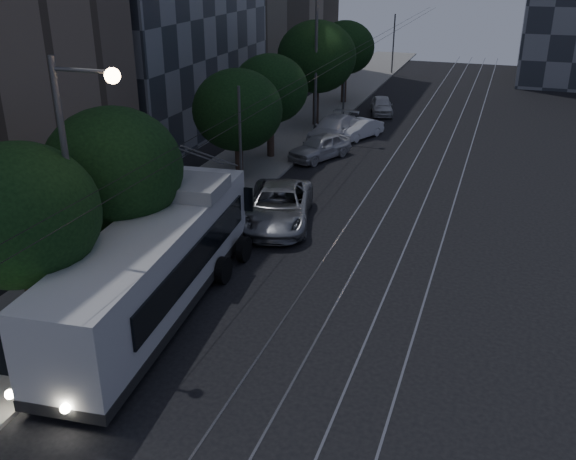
{
  "coord_description": "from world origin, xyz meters",
  "views": [
    {
      "loc": [
        6.71,
        -17.59,
        11.73
      ],
      "look_at": [
        -0.41,
        2.93,
        2.29
      ],
      "focal_mm": 40.0,
      "sensor_mm": 36.0,
      "label": 1
    }
  ],
  "objects_px": {
    "car_white_b": "(333,129)",
    "car_white_c": "(360,129)",
    "streetlamp_near": "(80,179)",
    "trolleybus": "(157,264)",
    "pickup_silver": "(278,206)",
    "car_white_a": "(320,147)",
    "car_white_d": "(382,106)",
    "streetlamp_far": "(322,48)"
  },
  "relations": [
    {
      "from": "car_white_b",
      "to": "car_white_d",
      "type": "relative_size",
      "value": 1.33
    },
    {
      "from": "pickup_silver",
      "to": "car_white_d",
      "type": "height_order",
      "value": "pickup_silver"
    },
    {
      "from": "streetlamp_near",
      "to": "car_white_b",
      "type": "bearing_deg",
      "value": 88.37
    },
    {
      "from": "streetlamp_near",
      "to": "streetlamp_far",
      "type": "bearing_deg",
      "value": 90.75
    },
    {
      "from": "car_white_c",
      "to": "streetlamp_near",
      "type": "distance_m",
      "value": 27.62
    },
    {
      "from": "pickup_silver",
      "to": "streetlamp_near",
      "type": "distance_m",
      "value": 12.24
    },
    {
      "from": "car_white_b",
      "to": "car_white_c",
      "type": "bearing_deg",
      "value": 38.43
    },
    {
      "from": "car_white_c",
      "to": "streetlamp_near",
      "type": "relative_size",
      "value": 0.42
    },
    {
      "from": "car_white_b",
      "to": "streetlamp_near",
      "type": "distance_m",
      "value": 26.49
    },
    {
      "from": "pickup_silver",
      "to": "car_white_b",
      "type": "distance_m",
      "value": 15.03
    },
    {
      "from": "car_white_a",
      "to": "car_white_c",
      "type": "bearing_deg",
      "value": 102.32
    },
    {
      "from": "streetlamp_far",
      "to": "car_white_c",
      "type": "bearing_deg",
      "value": 7.22
    },
    {
      "from": "car_white_d",
      "to": "car_white_a",
      "type": "bearing_deg",
      "value": -109.87
    },
    {
      "from": "streetlamp_near",
      "to": "trolleybus",
      "type": "bearing_deg",
      "value": 67.69
    },
    {
      "from": "pickup_silver",
      "to": "car_white_b",
      "type": "bearing_deg",
      "value": 82.28
    },
    {
      "from": "car_white_d",
      "to": "streetlamp_far",
      "type": "xyz_separation_m",
      "value": [
        -2.69,
        -7.78,
        5.25
      ]
    },
    {
      "from": "trolleybus",
      "to": "car_white_b",
      "type": "xyz_separation_m",
      "value": [
        -0.2,
        23.76,
        -1.01
      ]
    },
    {
      "from": "car_white_d",
      "to": "streetlamp_far",
      "type": "bearing_deg",
      "value": -123.62
    },
    {
      "from": "car_white_b",
      "to": "car_white_c",
      "type": "distance_m",
      "value": 1.91
    },
    {
      "from": "pickup_silver",
      "to": "streetlamp_far",
      "type": "height_order",
      "value": "streetlamp_far"
    },
    {
      "from": "car_white_c",
      "to": "car_white_d",
      "type": "xyz_separation_m",
      "value": [
        0.0,
        7.44,
        0.06
      ]
    },
    {
      "from": "car_white_b",
      "to": "car_white_c",
      "type": "height_order",
      "value": "car_white_b"
    },
    {
      "from": "pickup_silver",
      "to": "car_white_c",
      "type": "xyz_separation_m",
      "value": [
        0.12,
        15.98,
        -0.24
      ]
    },
    {
      "from": "trolleybus",
      "to": "streetlamp_near",
      "type": "distance_m",
      "value": 4.49
    },
    {
      "from": "car_white_b",
      "to": "car_white_c",
      "type": "xyz_separation_m",
      "value": [
        1.6,
        1.03,
        -0.15
      ]
    },
    {
      "from": "car_white_d",
      "to": "trolleybus",
      "type": "bearing_deg",
      "value": -107.04
    },
    {
      "from": "car_white_b",
      "to": "pickup_silver",
      "type": "bearing_deg",
      "value": -78.7
    },
    {
      "from": "car_white_b",
      "to": "streetlamp_far",
      "type": "xyz_separation_m",
      "value": [
        -1.09,
        0.69,
        5.16
      ]
    },
    {
      "from": "pickup_silver",
      "to": "streetlamp_far",
      "type": "distance_m",
      "value": 16.64
    },
    {
      "from": "pickup_silver",
      "to": "streetlamp_near",
      "type": "xyz_separation_m",
      "value": [
        -2.22,
        -11.09,
        4.67
      ]
    },
    {
      "from": "car_white_a",
      "to": "car_white_d",
      "type": "relative_size",
      "value": 1.11
    },
    {
      "from": "trolleybus",
      "to": "car_white_b",
      "type": "bearing_deg",
      "value": 84.72
    },
    {
      "from": "pickup_silver",
      "to": "car_white_b",
      "type": "height_order",
      "value": "pickup_silver"
    },
    {
      "from": "car_white_c",
      "to": "pickup_silver",
      "type": "bearing_deg",
      "value": -65.56
    },
    {
      "from": "pickup_silver",
      "to": "car_white_d",
      "type": "relative_size",
      "value": 1.56
    },
    {
      "from": "car_white_b",
      "to": "streetlamp_near",
      "type": "bearing_deg",
      "value": -86.0
    },
    {
      "from": "car_white_b",
      "to": "car_white_d",
      "type": "height_order",
      "value": "car_white_b"
    },
    {
      "from": "pickup_silver",
      "to": "car_white_a",
      "type": "xyz_separation_m",
      "value": [
        -1.09,
        10.48,
        -0.11
      ]
    },
    {
      "from": "car_white_a",
      "to": "car_white_c",
      "type": "distance_m",
      "value": 5.63
    },
    {
      "from": "trolleybus",
      "to": "car_white_b",
      "type": "distance_m",
      "value": 23.78
    },
    {
      "from": "car_white_c",
      "to": "streetlamp_near",
      "type": "bearing_deg",
      "value": -70.08
    },
    {
      "from": "car_white_a",
      "to": "streetlamp_near",
      "type": "relative_size",
      "value": 0.49
    }
  ]
}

